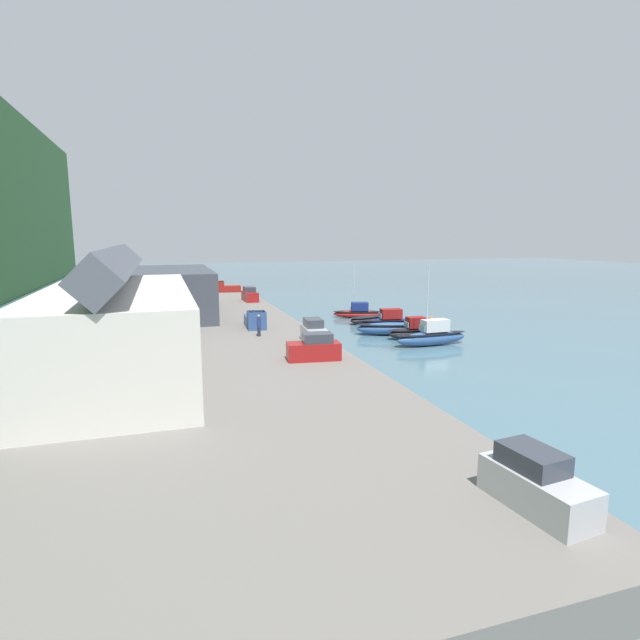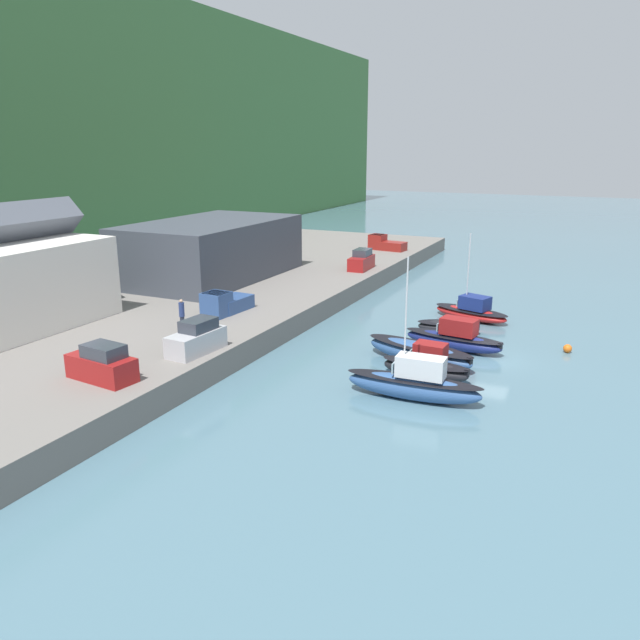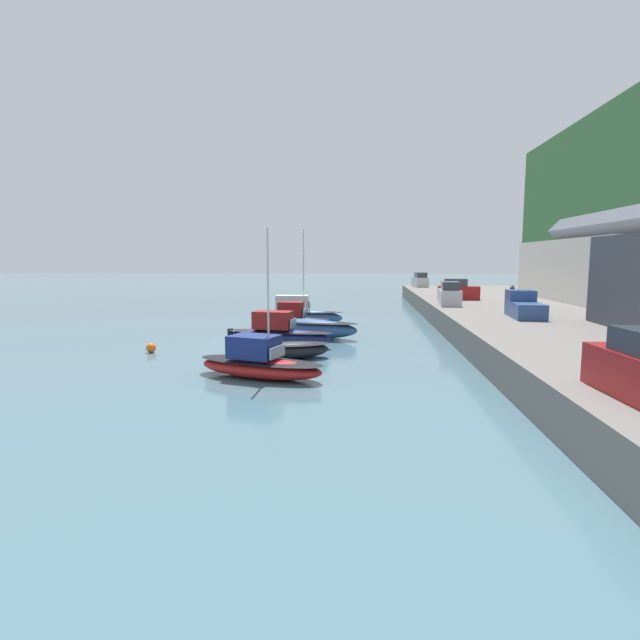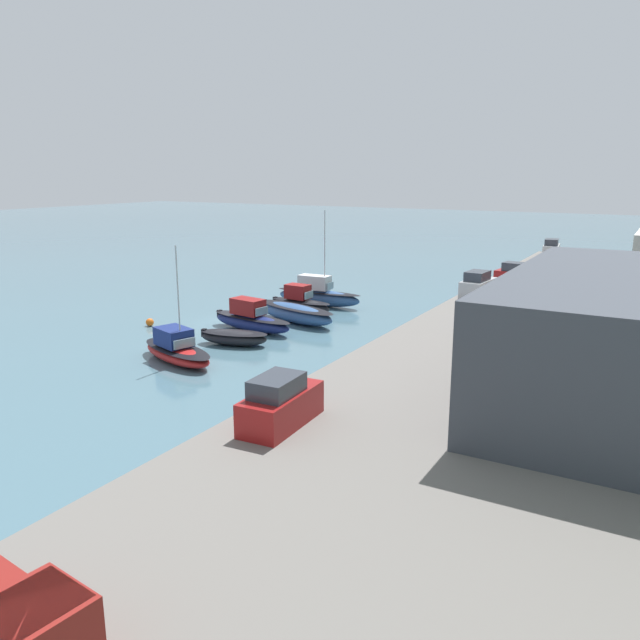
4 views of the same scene
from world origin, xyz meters
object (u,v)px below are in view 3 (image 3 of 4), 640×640
object	(u,v)px
moored_boat_5	(259,363)
person_on_quay	(512,297)
pickup_truck_0	(523,306)
parked_car_2	(450,295)
moored_boat_3	(277,334)
parked_car_3	(420,281)
mooring_buoy_0	(151,348)
parked_car_0	(458,291)
moored_boat_1	(294,321)
moored_boat_0	(296,315)
moored_boat_2	(306,328)
moored_boat_4	(289,349)

from	to	relation	value
moored_boat_5	person_on_quay	distance (m)	25.06
pickup_truck_0	parked_car_2	bearing A→B (deg)	116.94
moored_boat_3	moored_boat_5	size ratio (longest dim) A/B	1.03
parked_car_3	mooring_buoy_0	world-z (taller)	parked_car_3
parked_car_0	moored_boat_5	bearing A→B (deg)	-21.39
moored_boat_3	mooring_buoy_0	size ratio (longest dim) A/B	12.36
moored_boat_1	person_on_quay	size ratio (longest dim) A/B	2.78
moored_boat_0	moored_boat_3	size ratio (longest dim) A/B	1.11
moored_boat_1	moored_boat_0	bearing A→B (deg)	-172.59
parked_car_0	moored_boat_1	bearing A→B (deg)	-44.55
pickup_truck_0	moored_boat_3	bearing A→B (deg)	-163.29
moored_boat_3	mooring_buoy_0	bearing A→B (deg)	-61.79
moored_boat_3	moored_boat_2	bearing A→B (deg)	167.01
moored_boat_0	moored_boat_2	xyz separation A→B (m)	(6.50, 1.61, -0.26)
moored_boat_3	moored_boat_1	bearing A→B (deg)	-173.60
person_on_quay	moored_boat_3	bearing A→B (deg)	-64.20
moored_boat_2	moored_boat_0	bearing A→B (deg)	-150.24
parked_car_2	moored_boat_2	bearing A→B (deg)	-139.42
moored_boat_0	moored_boat_5	size ratio (longest dim) A/B	1.15
moored_boat_4	mooring_buoy_0	distance (m)	9.24
moored_boat_2	moored_boat_4	world-z (taller)	moored_boat_2
moored_boat_1	moored_boat_3	bearing A→B (deg)	1.57
moored_boat_2	parked_car_2	size ratio (longest dim) A/B	2.01
moored_boat_2	moored_boat_4	xyz separation A→B (m)	(7.96, -0.12, -0.22)
parked_car_0	person_on_quay	bearing A→B (deg)	19.71
moored_boat_4	moored_boat_5	xyz separation A→B (m)	(4.96, -0.80, 0.21)
parked_car_3	moored_boat_2	bearing A→B (deg)	-114.70
moored_boat_2	pickup_truck_0	bearing A→B (deg)	106.10
person_on_quay	pickup_truck_0	bearing A→B (deg)	-6.47
moored_boat_0	moored_boat_3	bearing A→B (deg)	-1.41
moored_boat_5	parked_car_3	world-z (taller)	moored_boat_5
moored_boat_2	pickup_truck_0	xyz separation A→B (m)	(-0.06, 16.12, 1.84)
moored_boat_2	person_on_quay	distance (m)	17.46
mooring_buoy_0	moored_boat_5	bearing A→B (deg)	54.05
pickup_truck_0	mooring_buoy_0	distance (m)	26.43
parked_car_3	mooring_buoy_0	distance (m)	50.80
pickup_truck_0	person_on_quay	distance (m)	4.78
moored_boat_1	parked_car_2	distance (m)	15.03
moored_boat_0	moored_boat_2	world-z (taller)	moored_boat_0
parked_car_2	person_on_quay	world-z (taller)	parked_car_2
moored_boat_2	parked_car_3	size ratio (longest dim) A/B	1.99
moored_boat_2	parked_car_3	world-z (taller)	parked_car_3
parked_car_2	parked_car_3	size ratio (longest dim) A/B	0.99
moored_boat_1	moored_boat_3	xyz separation A→B (m)	(6.92, -0.18, -0.02)
mooring_buoy_0	moored_boat_4	bearing A→B (deg)	83.12
moored_boat_2	moored_boat_5	bearing A→B (deg)	11.80
moored_boat_0	person_on_quay	distance (m)	18.43
moored_boat_4	pickup_truck_0	size ratio (longest dim) A/B	1.09
moored_boat_2	moored_boat_5	distance (m)	12.96
moored_boat_0	person_on_quay	world-z (taller)	moored_boat_0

